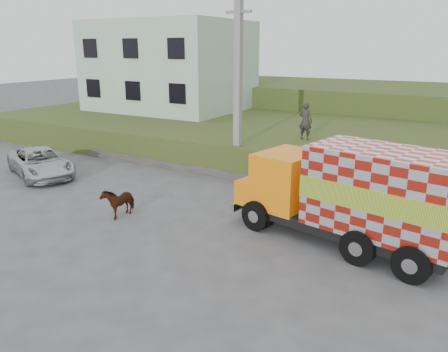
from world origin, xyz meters
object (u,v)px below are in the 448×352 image
Objects in this scene: cargo_truck at (353,195)px; pedestrian at (305,121)px; utility_pole at (238,88)px; suv at (41,162)px; cow at (119,201)px.

pedestrian reaches higher than cargo_truck.
utility_pole is at bearing 156.15° from cargo_truck.
cow is at bearing -83.12° from suv.
pedestrian is (3.52, 9.11, 1.86)m from cow.
cargo_truck is 3.99× the size of pedestrian.
utility_pole reaches higher than cow.
pedestrian is (10.19, 7.17, 1.76)m from suv.
cargo_truck is at bearing -35.61° from utility_pole.
cargo_truck is (6.40, -4.59, -2.48)m from utility_pole.
cow is at bearing -155.22° from cargo_truck.
utility_pole is 7.41m from cow.
cargo_truck is 8.00m from cow.
cargo_truck reaches higher than suv.
cow is at bearing -101.73° from utility_pole.
pedestrian is at bearing 68.03° from cow.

